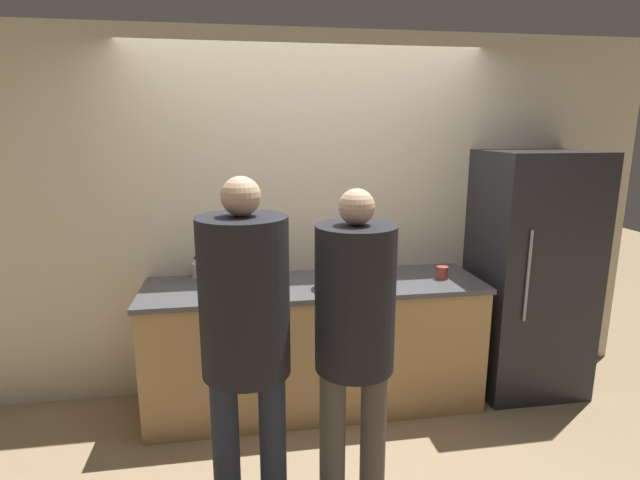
# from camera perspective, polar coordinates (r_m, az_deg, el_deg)

# --- Properties ---
(ground_plane) EXTENTS (14.00, 14.00, 0.00)m
(ground_plane) POSITION_cam_1_polar(r_m,az_deg,el_deg) (3.48, 0.45, -21.17)
(ground_plane) COLOR #9E8460
(wall_back) EXTENTS (5.20, 0.06, 2.60)m
(wall_back) POSITION_cam_1_polar(r_m,az_deg,el_deg) (3.66, -1.46, 2.65)
(wall_back) COLOR beige
(wall_back) RESTS_ON ground_plane
(counter) EXTENTS (2.31, 0.70, 0.90)m
(counter) POSITION_cam_1_polar(r_m,az_deg,el_deg) (3.59, -0.62, -11.73)
(counter) COLOR tan
(counter) RESTS_ON ground_plane
(refrigerator) EXTENTS (0.76, 0.67, 1.78)m
(refrigerator) POSITION_cam_1_polar(r_m,az_deg,el_deg) (3.99, 22.84, -3.54)
(refrigerator) COLOR #232328
(refrigerator) RESTS_ON ground_plane
(person_left) EXTENTS (0.41, 0.41, 1.74)m
(person_left) POSITION_cam_1_polar(r_m,az_deg,el_deg) (2.32, -8.53, -9.37)
(person_left) COLOR #232838
(person_left) RESTS_ON ground_plane
(person_center) EXTENTS (0.38, 0.38, 1.68)m
(person_center) POSITION_cam_1_polar(r_m,az_deg,el_deg) (2.42, 3.99, -9.76)
(person_center) COLOR #4C4742
(person_center) RESTS_ON ground_plane
(fruit_bowl) EXTENTS (0.29, 0.29, 0.14)m
(fruit_bowl) POSITION_cam_1_polar(r_m,az_deg,el_deg) (3.29, 1.97, -4.69)
(fruit_bowl) COLOR brown
(fruit_bowl) RESTS_ON counter
(utensil_crock) EXTENTS (0.10, 0.10, 0.28)m
(utensil_crock) POSITION_cam_1_polar(r_m,az_deg,el_deg) (3.60, 6.80, -2.99)
(utensil_crock) COLOR #ADA393
(utensil_crock) RESTS_ON counter
(bottle_clear) EXTENTS (0.08, 0.08, 0.15)m
(bottle_clear) POSITION_cam_1_polar(r_m,az_deg,el_deg) (3.63, -13.87, -3.29)
(bottle_clear) COLOR silver
(bottle_clear) RESTS_ON counter
(cup_red) EXTENTS (0.08, 0.08, 0.09)m
(cup_red) POSITION_cam_1_polar(r_m,az_deg,el_deg) (3.60, 13.80, -3.65)
(cup_red) COLOR #A33D33
(cup_red) RESTS_ON counter
(potted_plant) EXTENTS (0.13, 0.13, 0.22)m
(potted_plant) POSITION_cam_1_polar(r_m,az_deg,el_deg) (3.52, -11.00, -2.55)
(potted_plant) COLOR #3D3D42
(potted_plant) RESTS_ON counter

